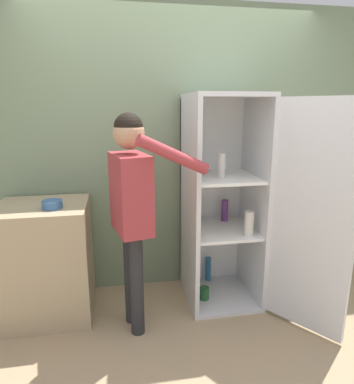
{
  "coord_description": "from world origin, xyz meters",
  "views": [
    {
      "loc": [
        -0.52,
        -2.09,
        1.68
      ],
      "look_at": [
        -0.03,
        0.6,
        1.0
      ],
      "focal_mm": 32.0,
      "sensor_mm": 36.0,
      "label": 1
    }
  ],
  "objects": [
    {
      "name": "ground_plane",
      "position": [
        0.0,
        0.0,
        0.0
      ],
      "size": [
        12.0,
        12.0,
        0.0
      ],
      "primitive_type": "plane",
      "color": "tan"
    },
    {
      "name": "wall_back",
      "position": [
        0.0,
        0.98,
        1.27
      ],
      "size": [
        7.0,
        0.06,
        2.55
      ],
      "color": "gray",
      "rests_on": "ground_plane"
    },
    {
      "name": "refrigerator",
      "position": [
        0.47,
        0.53,
        0.89
      ],
      "size": [
        0.99,
        1.16,
        1.79
      ],
      "color": "silver",
      "rests_on": "ground_plane"
    },
    {
      "name": "person",
      "position": [
        -0.41,
        0.3,
        1.06
      ],
      "size": [
        0.7,
        0.52,
        1.65
      ],
      "color": "#262628",
      "rests_on": "ground_plane"
    },
    {
      "name": "counter",
      "position": [
        -1.11,
        0.61,
        0.47
      ],
      "size": [
        0.7,
        0.63,
        0.94
      ],
      "color": "tan",
      "rests_on": "ground_plane"
    },
    {
      "name": "bowl",
      "position": [
        -1.0,
        0.5,
        0.97
      ],
      "size": [
        0.15,
        0.15,
        0.06
      ],
      "color": "#335B8E",
      "rests_on": "counter"
    }
  ]
}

